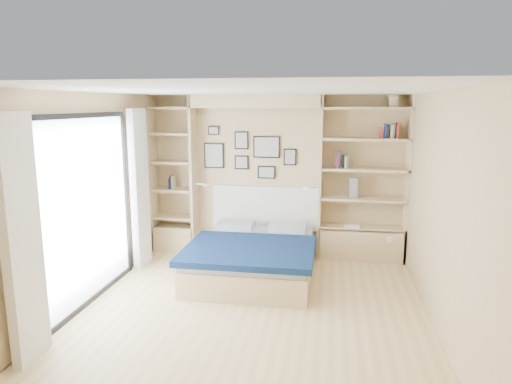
# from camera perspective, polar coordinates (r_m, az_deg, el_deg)

# --- Properties ---
(ground) EXTENTS (4.50, 4.50, 0.00)m
(ground) POSITION_cam_1_polar(r_m,az_deg,el_deg) (5.46, -0.49, -14.67)
(ground) COLOR #DEC380
(ground) RESTS_ON ground
(room_shell) EXTENTS (4.50, 4.50, 4.50)m
(room_shell) POSITION_cam_1_polar(r_m,az_deg,el_deg) (6.61, -1.56, -0.26)
(room_shell) COLOR tan
(room_shell) RESTS_ON ground
(bed) EXTENTS (1.70, 2.15, 1.07)m
(bed) POSITION_cam_1_polar(r_m,az_deg,el_deg) (6.43, -0.29, -8.01)
(bed) COLOR tan
(bed) RESTS_ON ground
(photo_gallery) EXTENTS (1.48, 0.02, 0.82)m
(photo_gallery) POSITION_cam_1_polar(r_m,az_deg,el_deg) (7.23, -1.05, 4.93)
(photo_gallery) COLOR black
(photo_gallery) RESTS_ON ground
(reading_lamps) EXTENTS (1.92, 0.12, 0.15)m
(reading_lamps) POSITION_cam_1_polar(r_m,az_deg,el_deg) (7.06, -0.15, 0.65)
(reading_lamps) COLOR silver
(reading_lamps) RESTS_ON ground
(shelf_decor) EXTENTS (3.51, 0.23, 2.03)m
(shelf_decor) POSITION_cam_1_polar(r_m,az_deg,el_deg) (6.96, 11.28, 5.19)
(shelf_decor) COLOR #A51E1E
(shelf_decor) RESTS_ON ground
(deck_chair) EXTENTS (0.72, 0.94, 0.83)m
(deck_chair) POSITION_cam_1_polar(r_m,az_deg,el_deg) (6.93, -26.17, -6.65)
(deck_chair) COLOR tan
(deck_chair) RESTS_ON ground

